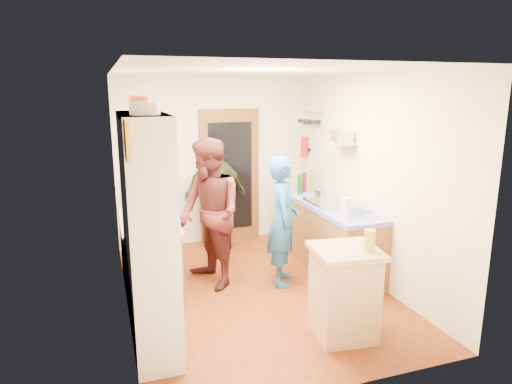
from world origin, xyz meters
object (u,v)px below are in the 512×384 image
right_counter_base (325,235)px  person_left (210,213)px  island_base (344,295)px  person_back (217,195)px  hutch_body (149,234)px  person_hob (285,221)px

right_counter_base → person_left: (-1.65, -0.11, 0.50)m
island_base → person_back: (-0.55, 2.91, 0.41)m
hutch_body → island_base: (1.80, -0.46, -0.67)m
hutch_body → person_hob: (1.73, 0.88, -0.29)m
hutch_body → person_hob: bearing=27.1°
hutch_body → person_back: bearing=63.0°
hutch_body → person_hob: hutch_body is taller
island_base → person_left: bearing=119.7°
person_hob → person_left: 0.93m
island_base → right_counter_base: bearing=68.2°
right_counter_base → island_base: bearing=-111.8°
hutch_body → island_base: hutch_body is taller
person_hob → hutch_body: bearing=136.5°
hutch_body → person_back: 2.76m
person_back → island_base: bearing=-91.0°
right_counter_base → hutch_body: bearing=-152.5°
right_counter_base → person_left: size_ratio=1.20×
right_counter_base → person_back: (-1.25, 1.15, 0.42)m
right_counter_base → person_left: bearing=-176.3°
right_counter_base → person_hob: person_hob is taller
right_counter_base → island_base: island_base is taller
island_base → person_hob: 1.40m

